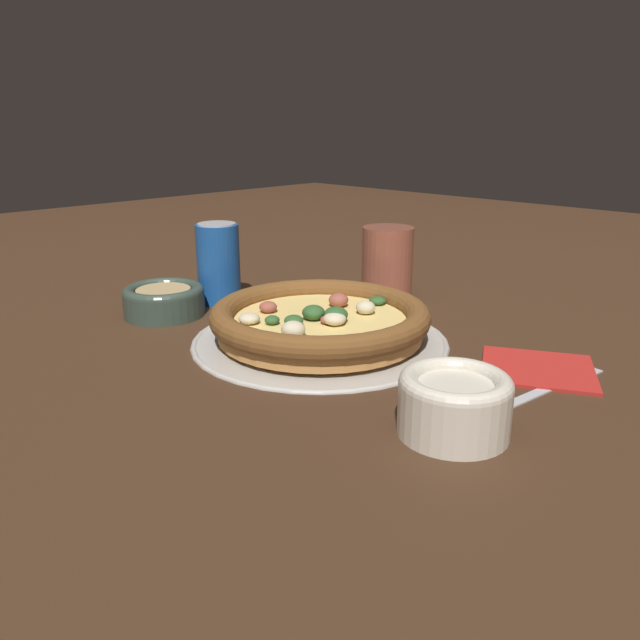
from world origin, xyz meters
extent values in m
plane|color=#3D2616|center=(0.00, 0.00, 0.00)|extent=(3.00, 3.00, 0.00)
cylinder|color=#B7B2A8|center=(0.00, 0.00, 0.00)|extent=(0.32, 0.32, 0.00)
torus|color=#B7B2A8|center=(0.00, 0.00, 0.00)|extent=(0.33, 0.33, 0.01)
cylinder|color=#BC7F42|center=(0.00, 0.00, 0.02)|extent=(0.26, 0.26, 0.02)
torus|color=brown|center=(0.00, 0.00, 0.04)|extent=(0.28, 0.28, 0.03)
cylinder|color=#A32D19|center=(0.00, 0.00, 0.03)|extent=(0.23, 0.23, 0.00)
cylinder|color=#EAC670|center=(0.00, 0.00, 0.03)|extent=(0.22, 0.22, 0.00)
ellipsoid|color=#2D5628|center=(0.00, 0.05, 0.04)|extent=(0.03, 0.03, 0.01)
ellipsoid|color=#994C3D|center=(0.02, -0.05, 0.04)|extent=(0.04, 0.04, 0.02)
ellipsoid|color=beige|center=(-0.03, -0.05, 0.04)|extent=(0.03, 0.03, 0.02)
ellipsoid|color=beige|center=(-0.03, 0.01, 0.04)|extent=(0.04, 0.04, 0.02)
ellipsoid|color=#994C3D|center=(0.06, 0.03, 0.04)|extent=(0.03, 0.03, 0.01)
ellipsoid|color=beige|center=(-0.03, 0.08, 0.04)|extent=(0.04, 0.04, 0.02)
ellipsoid|color=beige|center=(0.05, 0.08, 0.04)|extent=(0.03, 0.03, 0.01)
ellipsoid|color=#994C3D|center=(-0.02, 0.01, 0.04)|extent=(0.02, 0.02, 0.01)
ellipsoid|color=#2D5628|center=(-0.02, -0.10, 0.04)|extent=(0.03, 0.03, 0.01)
ellipsoid|color=#2D5628|center=(0.00, 0.01, 0.04)|extent=(0.04, 0.04, 0.02)
ellipsoid|color=#2D5628|center=(-0.03, 0.00, 0.04)|extent=(0.04, 0.04, 0.02)
ellipsoid|color=#2D5628|center=(0.02, 0.06, 0.04)|extent=(0.03, 0.03, 0.01)
cylinder|color=#334238|center=(0.24, 0.08, 0.02)|extent=(0.12, 0.12, 0.04)
torus|color=#334238|center=(0.24, 0.08, 0.04)|extent=(0.12, 0.12, 0.02)
cylinder|color=tan|center=(0.24, 0.08, 0.04)|extent=(0.08, 0.08, 0.00)
cylinder|color=beige|center=(-0.26, 0.09, 0.02)|extent=(0.10, 0.10, 0.05)
torus|color=beige|center=(-0.26, 0.09, 0.05)|extent=(0.10, 0.10, 0.02)
cylinder|color=brown|center=(0.08, -0.24, 0.06)|extent=(0.08, 0.08, 0.11)
cube|color=#B2231E|center=(-0.25, -0.10, 0.00)|extent=(0.16, 0.16, 0.01)
cube|color=#B7B7BC|center=(-0.28, -0.04, 0.00)|extent=(0.03, 0.14, 0.00)
cube|color=#B7B7BC|center=(-0.29, -0.13, 0.00)|extent=(0.03, 0.05, 0.00)
cylinder|color=#194C99|center=(0.24, -0.02, 0.06)|extent=(0.07, 0.07, 0.12)
cylinder|color=#BCBCC1|center=(0.24, -0.02, 0.12)|extent=(0.06, 0.06, 0.00)
camera|label=1|loc=(-0.53, 0.54, 0.27)|focal=35.00mm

